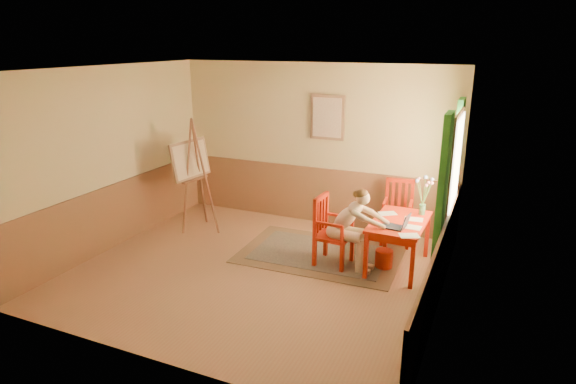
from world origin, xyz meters
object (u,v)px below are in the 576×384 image
at_px(easel, 192,164).
at_px(chair_left, 331,231).
at_px(table, 399,227).
at_px(laptop, 397,225).
at_px(figure, 351,225).
at_px(chair_back, 398,212).

bearing_deg(easel, chair_left, -9.29).
bearing_deg(table, laptop, -86.13).
bearing_deg(chair_left, table, 16.16).
xyz_separation_m(figure, easel, (-2.93, 0.46, 0.48)).
xyz_separation_m(table, chair_left, (-0.93, -0.27, -0.11)).
xyz_separation_m(table, laptop, (0.02, -0.30, 0.13)).
bearing_deg(laptop, chair_left, 177.84).
xyz_separation_m(figure, laptop, (0.65, -0.01, 0.10)).
xyz_separation_m(chair_back, laptop, (0.23, -1.25, 0.25)).
bearing_deg(chair_back, chair_left, -120.47).
relative_size(table, chair_left, 1.18).
height_order(laptop, easel, easel).
xyz_separation_m(chair_left, laptop, (0.95, -0.04, 0.25)).
bearing_deg(laptop, easel, 172.58).
distance_m(chair_left, easel, 2.74).
height_order(chair_back, laptop, chair_back).
bearing_deg(chair_back, table, -77.35).
relative_size(chair_left, figure, 0.86).
height_order(chair_left, easel, easel).
relative_size(figure, laptop, 3.04).
distance_m(figure, laptop, 0.65).
xyz_separation_m(chair_left, easel, (-2.63, 0.43, 0.63)).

